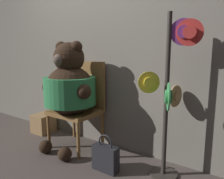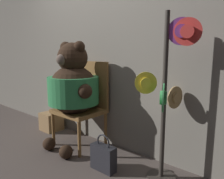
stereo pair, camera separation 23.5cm
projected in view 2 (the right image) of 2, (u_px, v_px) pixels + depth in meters
name	position (u px, v px, depth m)	size (l,w,h in m)	color
ground_plane	(55.00, 158.00, 2.54)	(14.00, 14.00, 0.00)	#4C423D
wall_back	(100.00, 57.00, 2.92)	(8.00, 0.10, 2.30)	slate
chair	(85.00, 101.00, 2.88)	(0.58, 0.51, 1.10)	olive
teddy_bear	(73.00, 87.00, 2.71)	(0.76, 0.67, 1.35)	black
hat_display_rack	(168.00, 91.00, 1.97)	(0.51, 0.56, 1.57)	#332D28
handbag_on_ground	(103.00, 157.00, 2.26)	(0.28, 0.11, 0.39)	#232328
wooden_crate	(51.00, 121.00, 3.44)	(0.28, 0.28, 0.28)	#937047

